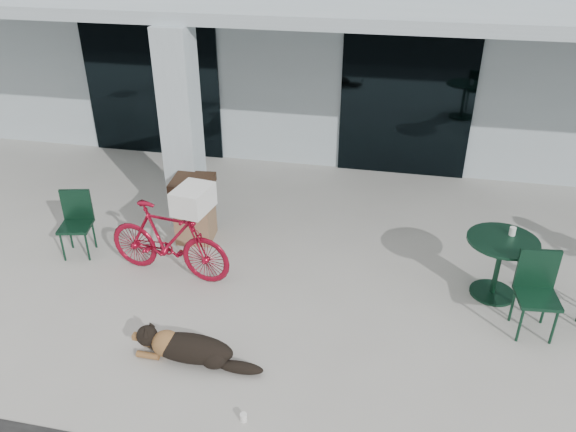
% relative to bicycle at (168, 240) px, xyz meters
% --- Properties ---
extents(ground, '(80.00, 80.00, 0.00)m').
position_rel_bicycle_xyz_m(ground, '(1.21, -0.79, -0.55)').
color(ground, '#ACAAA2').
rests_on(ground, ground).
extents(building, '(22.00, 7.00, 4.50)m').
position_rel_bicycle_xyz_m(building, '(1.21, 7.71, 1.70)').
color(building, '#ABB9C1').
rests_on(building, ground).
extents(storefront_glass_left, '(2.80, 0.06, 2.70)m').
position_rel_bicycle_xyz_m(storefront_glass_left, '(-1.99, 4.19, 0.80)').
color(storefront_glass_left, black).
rests_on(storefront_glass_left, ground).
extents(storefront_glass_right, '(2.40, 0.06, 2.70)m').
position_rel_bicycle_xyz_m(storefront_glass_right, '(3.01, 4.19, 0.80)').
color(storefront_glass_right, black).
rests_on(storefront_glass_right, ground).
extents(column, '(0.50, 0.50, 3.12)m').
position_rel_bicycle_xyz_m(column, '(-0.29, 1.51, 1.01)').
color(column, '#ABB9C1').
rests_on(column, ground).
extents(overhang, '(22.00, 2.80, 0.18)m').
position_rel_bicycle_xyz_m(overhang, '(1.21, 2.81, 2.66)').
color(overhang, '#ABB9C1').
rests_on(overhang, column).
extents(bicycle, '(1.89, 0.77, 1.10)m').
position_rel_bicycle_xyz_m(bicycle, '(0.00, 0.00, 0.00)').
color(bicycle, maroon).
rests_on(bicycle, ground).
extents(laundry_basket, '(0.48, 0.60, 0.32)m').
position_rel_bicycle_xyz_m(laundry_basket, '(0.45, -0.06, 0.71)').
color(laundry_basket, white).
rests_on(laundry_basket, bicycle).
extents(dog, '(1.16, 0.39, 0.39)m').
position_rel_bicycle_xyz_m(dog, '(0.89, -1.58, -0.36)').
color(dog, black).
rests_on(dog, ground).
extents(cup_near_dog, '(0.09, 0.09, 0.09)m').
position_rel_bicycle_xyz_m(cup_near_dog, '(1.71, -2.29, -0.51)').
color(cup_near_dog, white).
rests_on(cup_near_dog, ground).
extents(cafe_chair_near, '(0.54, 0.57, 0.97)m').
position_rel_bicycle_xyz_m(cafe_chair_near, '(-1.53, 0.21, -0.07)').
color(cafe_chair_near, '#123423').
rests_on(cafe_chair_near, ground).
extents(cafe_table_far, '(1.12, 1.12, 0.85)m').
position_rel_bicycle_xyz_m(cafe_table_far, '(4.38, 0.45, -0.13)').
color(cafe_table_far, '#123423').
rests_on(cafe_table_far, ground).
extents(cafe_chair_far_a, '(0.52, 0.56, 1.04)m').
position_rel_bicycle_xyz_m(cafe_chair_far_a, '(4.74, -0.26, -0.03)').
color(cafe_chair_far_a, '#123423').
rests_on(cafe_chair_far_a, ground).
extents(cup_on_table, '(0.10, 0.10, 0.11)m').
position_rel_bicycle_xyz_m(cup_on_table, '(4.50, 0.59, 0.36)').
color(cup_on_table, white).
rests_on(cup_on_table, cafe_table_far).
extents(trash_receptacle, '(0.65, 0.65, 1.02)m').
position_rel_bicycle_xyz_m(trash_receptacle, '(0.01, 1.01, -0.04)').
color(trash_receptacle, brown).
rests_on(trash_receptacle, ground).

